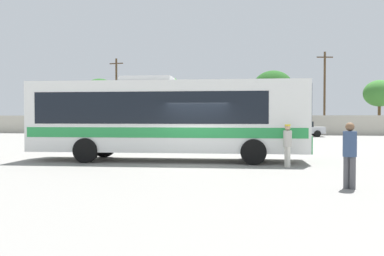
# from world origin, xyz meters

# --- Properties ---
(ground_plane) EXTENTS (300.00, 300.00, 0.00)m
(ground_plane) POSITION_xyz_m (0.00, 10.00, 0.00)
(ground_plane) COLOR gray
(perimeter_wall) EXTENTS (80.00, 0.30, 2.09)m
(perimeter_wall) POSITION_xyz_m (0.00, 28.67, 1.05)
(perimeter_wall) COLOR #B2AD9E
(perimeter_wall) RESTS_ON ground_plane
(coach_bus_white_green) EXTENTS (12.04, 3.14, 3.68)m
(coach_bus_white_green) POSITION_xyz_m (-1.63, 1.05, 1.96)
(coach_bus_white_green) COLOR white
(coach_bus_white_green) RESTS_ON ground_plane
(attendant_by_bus_door) EXTENTS (0.44, 0.44, 1.64)m
(attendant_by_bus_door) POSITION_xyz_m (3.54, -0.50, 0.93)
(attendant_by_bus_door) COLOR silver
(attendant_by_bus_door) RESTS_ON ground_plane
(passenger_waiting_on_apron) EXTENTS (0.49, 0.49, 1.78)m
(passenger_waiting_on_apron) POSITION_xyz_m (4.84, -5.12, 1.00)
(passenger_waiting_on_apron) COLOR #4C4C51
(passenger_waiting_on_apron) RESTS_ON ground_plane
(parked_car_leftmost_black) EXTENTS (4.26, 2.08, 1.55)m
(parked_car_leftmost_black) POSITION_xyz_m (-10.47, 25.75, 0.81)
(parked_car_leftmost_black) COLOR black
(parked_car_leftmost_black) RESTS_ON ground_plane
(parked_car_second_dark_blue) EXTENTS (4.32, 2.22, 1.45)m
(parked_car_second_dark_blue) POSITION_xyz_m (-5.09, 24.67, 0.77)
(parked_car_second_dark_blue) COLOR navy
(parked_car_second_dark_blue) RESTS_ON ground_plane
(parked_car_third_red) EXTENTS (4.45, 2.03, 1.44)m
(parked_car_third_red) POSITION_xyz_m (0.32, 25.34, 0.77)
(parked_car_third_red) COLOR red
(parked_car_third_red) RESTS_ON ground_plane
(parked_car_rightmost_silver) EXTENTS (4.13, 2.03, 1.49)m
(parked_car_rightmost_silver) POSITION_xyz_m (6.68, 24.88, 0.79)
(parked_car_rightmost_silver) COLOR #B7BABF
(parked_car_rightmost_silver) RESTS_ON ground_plane
(utility_pole_near) EXTENTS (1.79, 0.43, 9.08)m
(utility_pole_near) POSITION_xyz_m (-14.79, 32.09, 4.73)
(utility_pole_near) COLOR #4C3823
(utility_pole_near) RESTS_ON ground_plane
(utility_pole_far) EXTENTS (1.79, 0.42, 9.20)m
(utility_pole_far) POSITION_xyz_m (9.77, 31.36, 4.79)
(utility_pole_far) COLOR #4C3823
(utility_pole_far) RESTS_ON ground_plane
(roadside_tree_left) EXTENTS (4.61, 4.61, 7.00)m
(roadside_tree_left) POSITION_xyz_m (-18.32, 35.56, 5.03)
(roadside_tree_left) COLOR brown
(roadside_tree_left) RESTS_ON ground_plane
(roadside_tree_midleft) EXTENTS (5.54, 5.54, 6.93)m
(roadside_tree_midleft) POSITION_xyz_m (-8.89, 31.93, 4.57)
(roadside_tree_midleft) COLOR brown
(roadside_tree_midleft) RESTS_ON ground_plane
(roadside_tree_midright) EXTENTS (4.78, 4.78, 7.46)m
(roadside_tree_midright) POSITION_xyz_m (4.18, 33.70, 5.42)
(roadside_tree_midright) COLOR brown
(roadside_tree_midright) RESTS_ON ground_plane
(roadside_tree_right) EXTENTS (3.46, 3.46, 6.02)m
(roadside_tree_right) POSITION_xyz_m (15.73, 31.90, 4.52)
(roadside_tree_right) COLOR brown
(roadside_tree_right) RESTS_ON ground_plane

